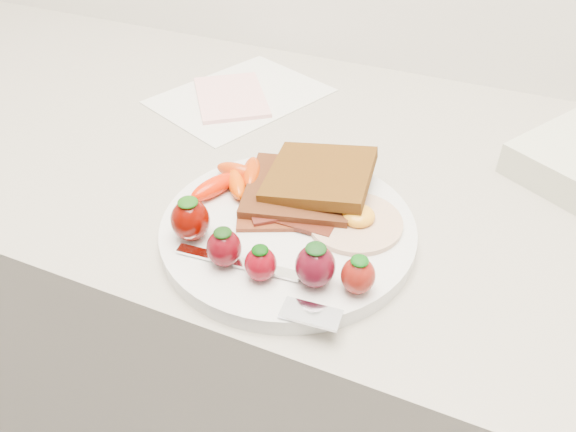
% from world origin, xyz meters
% --- Properties ---
extents(counter, '(2.00, 0.60, 0.90)m').
position_xyz_m(counter, '(0.00, 1.70, 0.45)').
color(counter, gray).
rests_on(counter, ground).
extents(plate, '(0.27, 0.27, 0.02)m').
position_xyz_m(plate, '(-0.02, 1.55, 0.91)').
color(plate, silver).
rests_on(plate, counter).
extents(toast_lower, '(0.14, 0.14, 0.01)m').
position_xyz_m(toast_lower, '(-0.03, 1.60, 0.93)').
color(toast_lower, black).
rests_on(toast_lower, plate).
extents(toast_upper, '(0.13, 0.13, 0.03)m').
position_xyz_m(toast_upper, '(-0.01, 1.61, 0.94)').
color(toast_upper, '#40210F').
rests_on(toast_upper, toast_lower).
extents(fried_egg, '(0.12, 0.12, 0.02)m').
position_xyz_m(fried_egg, '(0.05, 1.57, 0.92)').
color(fried_egg, white).
rests_on(fried_egg, plate).
extents(bacon_strips, '(0.10, 0.08, 0.01)m').
position_xyz_m(bacon_strips, '(-0.02, 1.55, 0.92)').
color(bacon_strips, '#4A0F0C').
rests_on(bacon_strips, plate).
extents(baby_carrots, '(0.07, 0.11, 0.02)m').
position_xyz_m(baby_carrots, '(-0.10, 1.58, 0.93)').
color(baby_carrots, '#C3370A').
rests_on(baby_carrots, plate).
extents(strawberries, '(0.21, 0.06, 0.05)m').
position_xyz_m(strawberries, '(-0.02, 1.48, 0.94)').
color(strawberries, '#520500').
rests_on(strawberries, plate).
extents(fork, '(0.18, 0.06, 0.00)m').
position_xyz_m(fork, '(0.00, 1.45, 0.92)').
color(fork, white).
rests_on(fork, plate).
extents(paper_sheet, '(0.26, 0.29, 0.00)m').
position_xyz_m(paper_sheet, '(-0.21, 1.81, 0.90)').
color(paper_sheet, silver).
rests_on(paper_sheet, counter).
extents(notepad, '(0.16, 0.17, 0.01)m').
position_xyz_m(notepad, '(-0.22, 1.80, 0.91)').
color(notepad, '#F5B0B2').
rests_on(notepad, paper_sheet).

